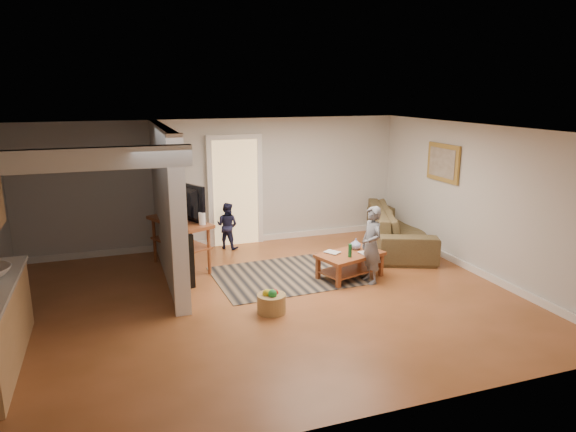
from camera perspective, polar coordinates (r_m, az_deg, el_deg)
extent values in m
plane|color=brown|center=(7.72, -2.68, -9.34)|extent=(7.50, 7.50, 0.00)
cube|color=beige|center=(10.17, -7.63, 3.62)|extent=(7.50, 0.04, 2.50)
cube|color=beige|center=(9.09, 20.51, 1.63)|extent=(0.04, 6.00, 2.50)
cube|color=white|center=(7.12, -2.91, 9.49)|extent=(7.50, 6.00, 0.04)
cube|color=beige|center=(8.49, -13.41, 1.31)|extent=(0.15, 3.10, 2.50)
cube|color=white|center=(6.99, -12.03, -1.30)|extent=(0.22, 0.10, 2.50)
cube|color=white|center=(10.42, -7.38, -2.86)|extent=(7.50, 0.04, 0.12)
cube|color=white|center=(9.38, 19.75, -5.50)|extent=(0.04, 6.00, 0.12)
cube|color=#D8B272|center=(10.21, -5.87, 2.57)|extent=(0.90, 0.06, 2.10)
cube|color=black|center=(7.75, -12.51, 4.70)|extent=(0.03, 0.40, 0.34)
cube|color=black|center=(8.24, -12.94, 5.22)|extent=(0.03, 0.40, 0.34)
cube|color=black|center=(8.73, -13.32, 5.67)|extent=(0.03, 0.40, 0.34)
cube|color=olive|center=(9.76, 16.85, 5.69)|extent=(0.04, 0.90, 0.68)
cube|color=black|center=(8.68, 0.00, -6.59)|extent=(2.48, 1.86, 0.01)
imported|color=#413820|center=(10.48, 12.12, -3.30)|extent=(1.96, 2.84, 0.77)
cube|color=brown|center=(8.53, 6.92, -4.30)|extent=(1.21, 0.92, 0.05)
cube|color=silver|center=(8.53, 6.92, -4.27)|extent=(0.75, 0.56, 0.02)
cube|color=brown|center=(8.62, 6.87, -5.94)|extent=(1.10, 0.81, 0.03)
cube|color=brown|center=(8.12, 5.63, -6.71)|extent=(0.08, 0.08, 0.39)
cube|color=brown|center=(8.75, 10.29, -5.32)|extent=(0.08, 0.08, 0.39)
cube|color=brown|center=(8.47, 3.35, -5.76)|extent=(0.08, 0.08, 0.39)
cube|color=brown|center=(9.08, 7.99, -4.51)|extent=(0.08, 0.08, 0.39)
imported|color=#293B98|center=(8.75, 7.51, -3.67)|extent=(0.23, 0.23, 0.19)
cylinder|color=#145929|center=(8.31, 6.90, -3.82)|extent=(0.06, 0.06, 0.22)
imported|color=#998C4C|center=(8.43, 4.61, -4.26)|extent=(0.28, 0.30, 0.02)
imported|color=#66594C|center=(8.46, 8.20, -4.31)|extent=(0.22, 0.28, 0.02)
cube|color=brown|center=(8.99, -11.95, -0.64)|extent=(1.04, 1.46, 0.06)
cube|color=brown|center=(9.09, -11.83, -2.93)|extent=(0.94, 1.33, 0.03)
cylinder|color=brown|center=(8.54, -10.65, -4.23)|extent=(0.06, 0.06, 0.84)
cylinder|color=brown|center=(9.51, -14.62, -2.56)|extent=(0.06, 0.06, 0.84)
cylinder|color=brown|center=(8.72, -8.77, -3.77)|extent=(0.06, 0.06, 0.84)
cylinder|color=brown|center=(9.68, -12.86, -2.17)|extent=(0.06, 0.06, 0.84)
imported|color=black|center=(9.00, -11.84, -0.44)|extent=(0.59, 1.06, 0.64)
cylinder|color=white|center=(8.60, -9.52, -0.28)|extent=(0.11, 0.11, 0.21)
cube|color=black|center=(8.18, -10.74, -4.96)|extent=(0.11, 0.11, 0.87)
cube|color=black|center=(8.64, -11.79, -3.20)|extent=(0.14, 0.14, 1.10)
cylinder|color=olive|center=(7.29, -1.85, -9.68)|extent=(0.40, 0.40, 0.26)
sphere|color=red|center=(7.28, -1.54, -8.57)|extent=(0.12, 0.12, 0.12)
sphere|color=gold|center=(7.23, -2.37, -8.61)|extent=(0.12, 0.12, 0.12)
sphere|color=green|center=(7.17, -1.73, -8.62)|extent=(0.12, 0.12, 0.12)
imported|color=slate|center=(8.51, 9.10, -7.24)|extent=(0.32, 0.47, 1.26)
imported|color=#1C1D3B|center=(10.20, -6.69, -3.56)|extent=(0.57, 0.55, 0.92)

